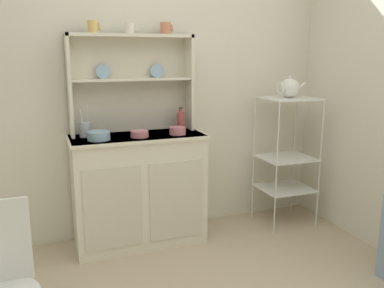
% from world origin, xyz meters
% --- Properties ---
extents(wall_back, '(3.84, 0.05, 2.50)m').
position_xyz_m(wall_back, '(0.00, 1.62, 1.25)').
color(wall_back, silver).
rests_on(wall_back, ground).
extents(hutch_cabinet, '(1.02, 0.45, 0.87)m').
position_xyz_m(hutch_cabinet, '(-0.08, 1.37, 0.45)').
color(hutch_cabinet, silver).
rests_on(hutch_cabinet, ground).
extents(hutch_shelf_unit, '(0.95, 0.18, 0.75)m').
position_xyz_m(hutch_shelf_unit, '(-0.08, 1.53, 1.30)').
color(hutch_shelf_unit, beige).
rests_on(hutch_shelf_unit, hutch_cabinet).
extents(bakers_rack, '(0.45, 0.40, 1.11)m').
position_xyz_m(bakers_rack, '(1.22, 1.31, 0.69)').
color(bakers_rack, silver).
rests_on(bakers_rack, ground).
extents(cup_gold_0, '(0.09, 0.07, 0.09)m').
position_xyz_m(cup_gold_0, '(-0.35, 1.49, 1.67)').
color(cup_gold_0, '#DBB760').
rests_on(cup_gold_0, hutch_shelf_unit).
extents(cup_cream_1, '(0.08, 0.07, 0.08)m').
position_xyz_m(cup_cream_1, '(-0.08, 1.49, 1.66)').
color(cup_cream_1, silver).
rests_on(cup_cream_1, hutch_shelf_unit).
extents(cup_terracotta_2, '(0.10, 0.08, 0.09)m').
position_xyz_m(cup_terracotta_2, '(0.19, 1.49, 1.67)').
color(cup_terracotta_2, '#C67556').
rests_on(cup_terracotta_2, hutch_shelf_unit).
extents(bowl_mixing_large, '(0.16, 0.16, 0.06)m').
position_xyz_m(bowl_mixing_large, '(-0.38, 1.29, 0.90)').
color(bowl_mixing_large, '#8EB2D1').
rests_on(bowl_mixing_large, hutch_cabinet).
extents(bowl_floral_medium, '(0.13, 0.13, 0.05)m').
position_xyz_m(bowl_floral_medium, '(-0.08, 1.29, 0.90)').
color(bowl_floral_medium, '#D17A84').
rests_on(bowl_floral_medium, hutch_cabinet).
extents(bowl_cream_small, '(0.13, 0.13, 0.06)m').
position_xyz_m(bowl_cream_small, '(0.22, 1.29, 0.90)').
color(bowl_cream_small, '#D17A84').
rests_on(bowl_cream_small, hutch_cabinet).
extents(jam_bottle, '(0.06, 0.06, 0.19)m').
position_xyz_m(jam_bottle, '(0.30, 1.45, 0.95)').
color(jam_bottle, '#B74C47').
rests_on(jam_bottle, hutch_cabinet).
extents(utensil_jar, '(0.08, 0.08, 0.24)m').
position_xyz_m(utensil_jar, '(-0.46, 1.45, 0.93)').
color(utensil_jar, '#B2B7C6').
rests_on(utensil_jar, hutch_cabinet).
extents(porcelain_teapot, '(0.25, 0.16, 0.18)m').
position_xyz_m(porcelain_teapot, '(1.22, 1.31, 1.20)').
color(porcelain_teapot, white).
rests_on(porcelain_teapot, bakers_rack).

